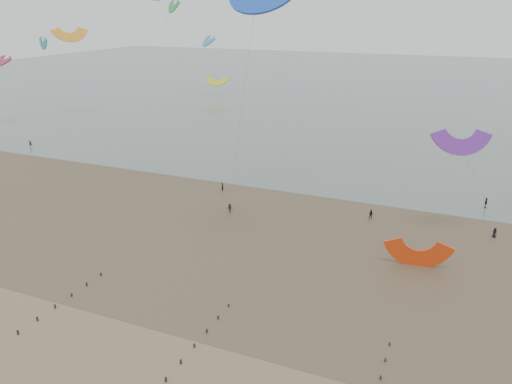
% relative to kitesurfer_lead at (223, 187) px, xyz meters
% --- Properties ---
extents(ground, '(500.00, 500.00, 0.00)m').
position_rel_kitesurfer_lead_xyz_m(ground, '(13.57, -45.91, -0.85)').
color(ground, brown).
rests_on(ground, ground).
extents(sea_and_shore, '(500.00, 665.00, 0.03)m').
position_rel_kitesurfer_lead_xyz_m(sea_and_shore, '(9.49, -11.51, -0.84)').
color(sea_and_shore, '#475654').
rests_on(sea_and_shore, ground).
extents(kitesurfer_lead, '(0.74, 0.71, 1.70)m').
position_rel_kitesurfer_lead_xyz_m(kitesurfer_lead, '(0.00, 0.00, 0.00)').
color(kitesurfer_lead, black).
rests_on(kitesurfer_lead, ground).
extents(grounded_kite, '(8.07, 6.67, 4.06)m').
position_rel_kitesurfer_lead_xyz_m(grounded_kite, '(36.26, -15.57, -0.85)').
color(grounded_kite, red).
rests_on(grounded_kite, ground).
extents(kites_airborne, '(240.24, 117.97, 45.77)m').
position_rel_kitesurfer_lead_xyz_m(kites_airborne, '(5.40, 43.09, 23.29)').
color(kites_airborne, '#CCD61F').
rests_on(kites_airborne, ground).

